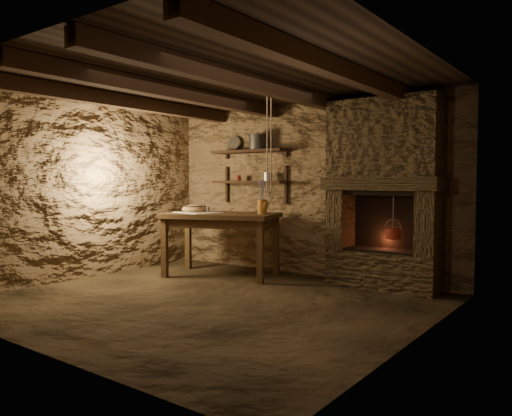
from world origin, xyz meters
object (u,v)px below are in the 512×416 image
Objects in this scene: stoneware_jug at (262,200)px; wooden_bowl at (195,209)px; work_table at (221,242)px; iron_stockpot at (258,143)px; red_pot at (393,233)px.

wooden_bowl is (-1.06, -0.19, -0.15)m from stoneware_jug.
stoneware_jug reaches higher than wooden_bowl.
iron_stockpot is at bearing 57.19° from work_table.
stoneware_jug reaches higher than work_table.
iron_stockpot reaches higher than work_table.
work_table is 2.33m from red_pot.
wooden_bowl is 2.80m from red_pot.
red_pot is at bearing -5.37° from work_table.
work_table is 6.62× the size of iron_stockpot.
iron_stockpot is (0.65, 0.65, 0.95)m from wooden_bowl.
wooden_bowl is 1.32m from iron_stockpot.
red_pot is (1.68, 0.34, -0.37)m from stoneware_jug.
iron_stockpot is at bearing 45.20° from wooden_bowl.
iron_stockpot is 2.40m from red_pot.
red_pot is (2.09, -0.12, -1.17)m from iron_stockpot.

